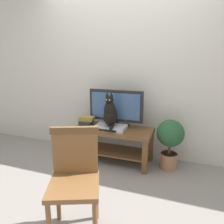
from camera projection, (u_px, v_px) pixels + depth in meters
name	position (u px, v px, depth m)	size (l,w,h in m)	color
ground_plane	(102.00, 180.00, 2.68)	(12.00, 12.00, 0.00)	gray
back_wall	(125.00, 62.00, 3.20)	(7.00, 0.12, 2.80)	beige
tv_stand	(113.00, 138.00, 3.11)	(1.11, 0.49, 0.50)	brown
tv	(116.00, 108.00, 3.11)	(0.79, 0.20, 0.53)	black
media_box	(111.00, 127.00, 3.03)	(0.43, 0.28, 0.06)	#BCBCC1
cat	(110.00, 113.00, 2.96)	(0.19, 0.32, 0.47)	black
wooden_chair	(75.00, 173.00, 1.83)	(0.53, 0.54, 0.90)	brown
book_stack	(87.00, 121.00, 3.19)	(0.24, 0.18, 0.14)	#38664C
potted_plant	(170.00, 139.00, 2.88)	(0.36, 0.36, 0.68)	#9E6B4C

